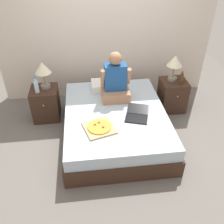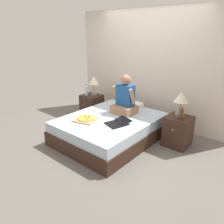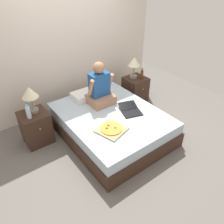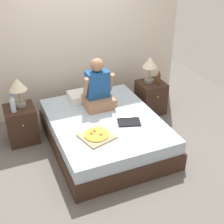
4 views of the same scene
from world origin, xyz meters
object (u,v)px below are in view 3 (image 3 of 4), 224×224
object	(u,v)px
lamp_on_right_nightstand	(134,63)
beer_bottle	(142,75)
lamp_on_left_nightstand	(30,94)
laptop	(131,111)
nightstand_right	(135,90)
pizza_box	(111,129)
nightstand_left	(36,127)
water_bottle	(28,112)
person_seated	(100,89)
bed	(111,124)

from	to	relation	value
lamp_on_right_nightstand	beer_bottle	size ratio (longest dim) A/B	1.96
lamp_on_left_nightstand	laptop	xyz separation A→B (m)	(1.38, -0.83, -0.42)
nightstand_right	pizza_box	distance (m)	1.73
nightstand_left	pizza_box	bearing A→B (deg)	-49.63
pizza_box	water_bottle	bearing A→B (deg)	135.64
lamp_on_right_nightstand	person_seated	size ratio (longest dim) A/B	0.58
water_bottle	person_seated	size ratio (longest dim) A/B	0.35
lamp_on_right_nightstand	pizza_box	size ratio (longest dim) A/B	0.91
lamp_on_left_nightstand	laptop	world-z (taller)	lamp_on_left_nightstand
lamp_on_left_nightstand	nightstand_right	xyz separation A→B (m)	(2.21, -0.05, -0.61)
nightstand_right	beer_bottle	world-z (taller)	beer_bottle
lamp_on_right_nightstand	laptop	distance (m)	1.23
bed	laptop	distance (m)	0.43
person_seated	pizza_box	xyz separation A→B (m)	(-0.32, -0.77, -0.27)
nightstand_right	lamp_on_left_nightstand	bearing A→B (deg)	178.70
nightstand_left	lamp_on_left_nightstand	xyz separation A→B (m)	(0.04, 0.05, 0.61)
pizza_box	lamp_on_right_nightstand	bearing A→B (deg)	37.49
beer_bottle	person_seated	size ratio (longest dim) A/B	0.29
lamp_on_right_nightstand	beer_bottle	world-z (taller)	lamp_on_right_nightstand
bed	beer_bottle	distance (m)	1.37
nightstand_left	lamp_on_right_nightstand	world-z (taller)	lamp_on_right_nightstand
nightstand_left	bed	bearing A→B (deg)	-28.64
pizza_box	person_seated	bearing A→B (deg)	67.32
lamp_on_left_nightstand	lamp_on_right_nightstand	world-z (taller)	same
laptop	pizza_box	bearing A→B (deg)	-159.54
water_bottle	nightstand_right	size ratio (longest dim) A/B	0.49
nightstand_right	bed	bearing A→B (deg)	-151.36
nightstand_left	beer_bottle	distance (m)	2.35
pizza_box	lamp_on_left_nightstand	bearing A→B (deg)	127.65
beer_bottle	nightstand_left	bearing A→B (deg)	177.53
nightstand_right	laptop	size ratio (longest dim) A/B	1.16
lamp_on_left_nightstand	person_seated	bearing A→B (deg)	-13.57
lamp_on_left_nightstand	laptop	size ratio (longest dim) A/B	0.92
beer_bottle	laptop	world-z (taller)	beer_bottle
nightstand_right	laptop	bearing A→B (deg)	-136.41
laptop	nightstand_left	bearing A→B (deg)	151.08
bed	nightstand_left	size ratio (longest dim) A/B	3.48
lamp_on_right_nightstand	person_seated	xyz separation A→B (m)	(-1.04, -0.27, -0.15)
lamp_on_right_nightstand	pizza_box	distance (m)	1.77
water_bottle	laptop	size ratio (longest dim) A/B	0.56
nightstand_right	nightstand_left	bearing A→B (deg)	180.00
bed	water_bottle	xyz separation A→B (m)	(-1.20, 0.52, 0.45)
lamp_on_left_nightstand	nightstand_right	size ratio (longest dim) A/B	0.79
lamp_on_left_nightstand	lamp_on_right_nightstand	bearing A→B (deg)	0.00
beer_bottle	nightstand_right	bearing A→B (deg)	125.01
lamp_on_right_nightstand	laptop	bearing A→B (deg)	-133.58
water_bottle	lamp_on_right_nightstand	size ratio (longest dim) A/B	0.61
person_seated	pizza_box	size ratio (longest dim) A/B	1.58
water_bottle	lamp_on_left_nightstand	bearing A→B (deg)	49.40
nightstand_right	lamp_on_right_nightstand	world-z (taller)	lamp_on_right_nightstand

